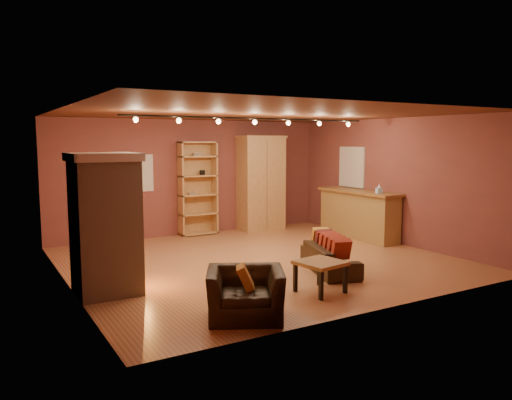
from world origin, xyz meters
TOP-DOWN VIEW (x-y plane):
  - floor at (0.00, 0.00)m, footprint 7.00×7.00m
  - ceiling at (0.00, 0.00)m, footprint 7.00×7.00m
  - back_wall at (0.00, 3.25)m, footprint 7.00×0.02m
  - left_wall at (-3.50, 0.00)m, footprint 0.02×6.50m
  - right_wall at (3.50, 0.00)m, footprint 0.02×6.50m
  - fireplace at (-3.04, -0.60)m, footprint 1.01×0.98m
  - back_window at (-1.30, 3.23)m, footprint 0.56×0.04m
  - bookcase at (0.05, 3.13)m, footprint 0.93×0.36m
  - armoire at (1.76, 2.94)m, footprint 1.19×0.68m
  - bar_counter at (3.20, 0.82)m, footprint 0.63×2.36m
  - tissue_box at (3.15, 0.10)m, footprint 0.13×0.13m
  - right_window at (3.47, 1.40)m, footprint 0.05×0.90m
  - loveseat at (0.66, -1.30)m, footprint 0.95×1.65m
  - armchair at (-1.75, -2.59)m, footprint 1.17×1.02m
  - coffee_table at (-0.24, -2.21)m, footprint 0.74×0.74m
  - track_rail at (0.00, 0.20)m, footprint 5.20×0.09m

SIDE VIEW (x-z plane):
  - floor at x=0.00m, z-range 0.00..0.00m
  - loveseat at x=0.66m, z-range -0.01..0.69m
  - coffee_table at x=-0.24m, z-range 0.17..0.66m
  - armchair at x=-1.75m, z-range 0.00..0.86m
  - bar_counter at x=3.20m, z-range 0.01..1.14m
  - fireplace at x=-3.04m, z-range 0.00..2.12m
  - bookcase at x=0.05m, z-range 0.02..2.30m
  - armoire at x=1.76m, z-range 0.00..2.43m
  - tissue_box at x=3.15m, z-range 1.12..1.32m
  - back_wall at x=0.00m, z-range 0.00..2.80m
  - left_wall at x=-3.50m, z-range 0.00..2.80m
  - right_wall at x=3.50m, z-range 0.00..2.80m
  - back_window at x=-1.30m, z-range 1.12..1.98m
  - right_window at x=3.47m, z-range 1.15..2.15m
  - track_rail at x=0.00m, z-range 2.62..2.75m
  - ceiling at x=0.00m, z-range 2.80..2.80m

